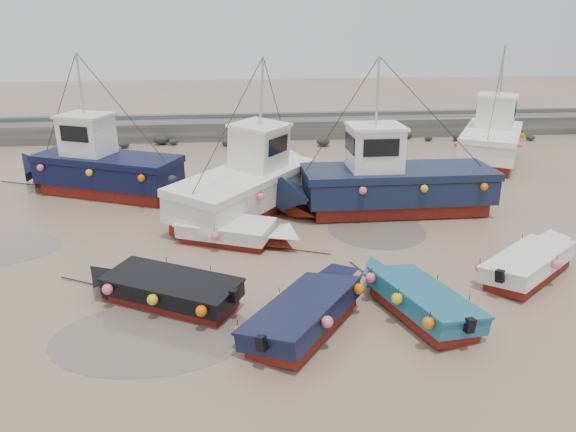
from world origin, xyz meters
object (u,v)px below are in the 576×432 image
object	(u,v)px
dinghy_2	(414,294)
cabin_boat_0	(96,165)
cabin_boat_3	(492,137)
dinghy_4	(162,285)
dinghy_1	(312,307)
dinghy_3	(535,259)
cabin_boat_2	(383,182)
cabin_boat_1	(251,181)
dinghy_5	(236,229)
person	(174,219)

from	to	relation	value
dinghy_2	cabin_boat_0	xyz separation A→B (m)	(-10.87, 12.18, 0.80)
cabin_boat_3	dinghy_4	bearing A→B (deg)	-108.02
dinghy_1	cabin_boat_3	size ratio (longest dim) A/B	0.59
dinghy_3	dinghy_4	xyz separation A→B (m)	(-11.38, -0.59, -0.00)
cabin_boat_2	cabin_boat_3	distance (m)	11.78
cabin_boat_1	cabin_boat_3	world-z (taller)	same
dinghy_5	person	distance (m)	3.81
person	dinghy_3	bearing A→B (deg)	119.76
dinghy_3	cabin_boat_2	world-z (taller)	cabin_boat_2
dinghy_4	person	size ratio (longest dim) A/B	3.13
dinghy_3	dinghy_4	distance (m)	11.39
dinghy_1	cabin_boat_3	xyz separation A→B (m)	(12.65, 16.93, 0.80)
dinghy_5	cabin_boat_2	xyz separation A→B (m)	(6.06, 2.83, 0.76)
dinghy_4	cabin_boat_0	world-z (taller)	cabin_boat_0
dinghy_1	cabin_boat_1	distance (m)	9.44
dinghy_2	person	bearing A→B (deg)	113.56
dinghy_1	cabin_boat_1	world-z (taller)	cabin_boat_1
dinghy_3	dinghy_5	xyz separation A→B (m)	(-9.23, 3.59, 0.01)
dinghy_4	dinghy_5	size ratio (longest dim) A/B	1.06
cabin_boat_3	cabin_boat_2	bearing A→B (deg)	-106.32
dinghy_5	dinghy_1	bearing A→B (deg)	41.56
dinghy_3	dinghy_5	bearing A→B (deg)	-150.02
dinghy_3	dinghy_4	size ratio (longest dim) A/B	0.90
dinghy_2	dinghy_4	distance (m)	7.01
cabin_boat_1	cabin_boat_2	distance (m)	5.38
dinghy_2	dinghy_5	distance (m)	7.24
dinghy_1	cabin_boat_0	world-z (taller)	cabin_boat_0
dinghy_5	cabin_boat_0	world-z (taller)	cabin_boat_0
dinghy_3	person	xyz separation A→B (m)	(-11.65, 6.47, -0.55)
person	cabin_boat_3	bearing A→B (deg)	174.48
cabin_boat_1	cabin_boat_2	xyz separation A→B (m)	(5.35, -0.60, -0.01)
dinghy_1	cabin_boat_3	distance (m)	21.15
dinghy_3	cabin_boat_0	xyz separation A→B (m)	(-15.36, 10.30, 0.81)
cabin_boat_2	dinghy_1	bearing A→B (deg)	154.38
cabin_boat_2	person	xyz separation A→B (m)	(-8.49, 0.05, -1.31)
dinghy_1	dinghy_5	world-z (taller)	same
cabin_boat_0	person	bearing A→B (deg)	-110.73
dinghy_1	dinghy_2	xyz separation A→B (m)	(2.85, 0.42, 0.01)
dinghy_2	cabin_boat_1	bearing A→B (deg)	97.26
dinghy_4	cabin_boat_3	xyz separation A→B (m)	(16.68, 15.21, 0.80)
person	dinghy_4	bearing A→B (deg)	61.04
dinghy_3	cabin_boat_0	distance (m)	18.51
dinghy_3	cabin_boat_1	bearing A→B (deg)	-168.28
cabin_boat_0	cabin_boat_3	world-z (taller)	same
dinghy_2	cabin_boat_3	bearing A→B (deg)	42.31
dinghy_3	dinghy_4	bearing A→B (deg)	-125.79
cabin_boat_1	cabin_boat_0	bearing A→B (deg)	-170.06
dinghy_2	cabin_boat_0	bearing A→B (deg)	114.73
person	cabin_boat_2	bearing A→B (deg)	148.50
dinghy_1	dinghy_4	size ratio (longest dim) A/B	0.95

